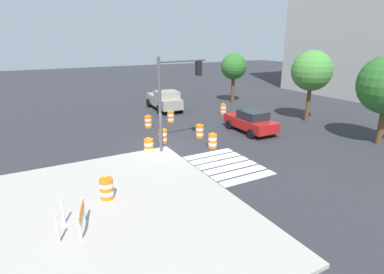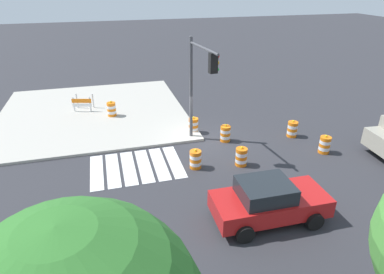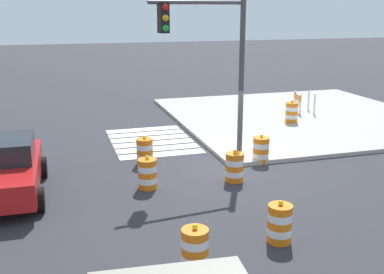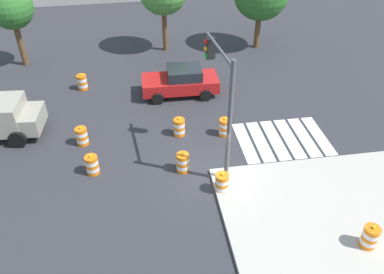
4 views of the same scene
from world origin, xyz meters
The scene contains 17 objects.
ground_plane centered at (0.00, 0.00, 0.00)m, with size 120.00×120.00×0.00m, color #2D2D33.
sidewalk_corner centered at (6.00, -6.00, 0.07)m, with size 12.00×12.00×0.15m, color #ADA89E.
crosswalk_stripes centered at (4.00, 1.80, 0.01)m, with size 4.35×3.20×0.02m.
sports_car centered at (-0.34, 6.93, 0.81)m, with size 4.34×2.21×1.63m.
pickup_truck centered at (-9.93, 4.31, 0.97)m, with size 5.29×2.68×1.92m.
traffic_barrel_near_corner centered at (-1.15, 0.27, 0.45)m, with size 0.56×0.56×1.02m.
traffic_barrel_crosswalk_end centered at (-0.96, 2.96, 0.45)m, with size 0.56×0.56×1.02m.
traffic_barrel_median_near centered at (-5.65, 2.92, 0.45)m, with size 0.56×0.56×1.02m.
traffic_barrel_median_far centered at (1.25, 2.61, 0.45)m, with size 0.56×0.56×1.02m.
traffic_barrel_far_curb centered at (0.27, -1.27, 0.45)m, with size 0.56×0.56×1.02m.
traffic_barrel_lane_center centered at (-5.06, 0.73, 0.45)m, with size 0.56×0.56×1.02m.
traffic_barrel_opposite_curb centered at (-5.99, 8.34, 0.45)m, with size 0.56×0.56×1.02m.
traffic_barrel_on_sidewalk centered at (4.78, -4.87, 0.60)m, with size 0.56×0.56×1.02m.
construction_barricade centered at (6.60, -6.33, 0.72)m, with size 1.40×1.08×1.00m.
traffic_light_pole centered at (0.47, 0.53, 3.91)m, with size 0.66×3.28×5.50m.
street_tree_streetside_mid centered at (-0.63, 13.10, 4.11)m, with size 3.21×3.21×5.74m.
street_tree_streetside_far centered at (-9.94, 12.22, 3.75)m, with size 2.69×2.69×5.14m.
Camera 1 is at (16.68, -7.28, 6.62)m, focal length 28.73 mm.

